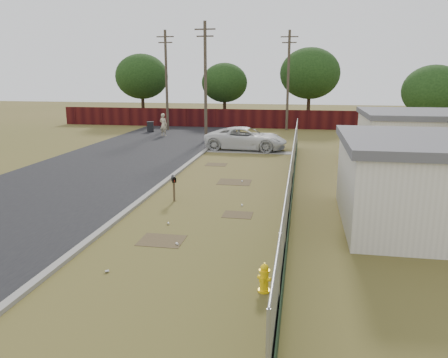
% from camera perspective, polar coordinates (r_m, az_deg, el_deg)
% --- Properties ---
extents(ground, '(120.00, 120.00, 0.00)m').
position_cam_1_polar(ground, '(18.53, -0.97, -2.59)').
color(ground, brown).
rests_on(ground, ground).
extents(street, '(15.10, 60.00, 0.12)m').
position_cam_1_polar(street, '(27.95, -11.45, 2.71)').
color(street, black).
rests_on(street, ground).
extents(chainlink_fence, '(0.10, 27.06, 2.02)m').
position_cam_1_polar(chainlink_fence, '(19.00, 8.90, 0.14)').
color(chainlink_fence, gray).
rests_on(chainlink_fence, ground).
extents(privacy_fence, '(30.00, 0.12, 1.80)m').
position_cam_1_polar(privacy_fence, '(43.71, -2.39, 7.97)').
color(privacy_fence, '#3F0E0D').
rests_on(privacy_fence, ground).
extents(utility_poles, '(12.60, 8.24, 9.00)m').
position_cam_1_polar(utility_poles, '(38.79, -0.41, 12.89)').
color(utility_poles, '#4B4232').
rests_on(utility_poles, ground).
extents(houses, '(9.30, 17.24, 3.10)m').
position_cam_1_polar(houses, '(21.82, 26.68, 2.63)').
color(houses, silver).
rests_on(houses, ground).
extents(horizon_trees, '(33.32, 31.94, 7.78)m').
position_cam_1_polar(horizon_trees, '(41.10, 6.69, 12.75)').
color(horizon_trees, '#332517').
rests_on(horizon_trees, ground).
extents(fire_hydrant, '(0.38, 0.38, 0.75)m').
position_cam_1_polar(fire_hydrant, '(10.85, 5.27, -12.79)').
color(fire_hydrant, yellow).
rests_on(fire_hydrant, ground).
extents(mailbox, '(0.32, 0.46, 1.08)m').
position_cam_1_polar(mailbox, '(18.07, -6.57, -0.29)').
color(mailbox, brown).
rests_on(mailbox, ground).
extents(pickup_truck, '(5.79, 2.96, 1.57)m').
position_cam_1_polar(pickup_truck, '(30.52, 2.89, 5.32)').
color(pickup_truck, silver).
rests_on(pickup_truck, ground).
extents(pedestrian, '(0.81, 0.67, 1.92)m').
position_cam_1_polar(pedestrian, '(37.59, -7.92, 7.04)').
color(pedestrian, '#BFB08C').
rests_on(pedestrian, ground).
extents(trash_bin, '(0.76, 0.75, 0.94)m').
position_cam_1_polar(trash_bin, '(40.54, -9.59, 6.76)').
color(trash_bin, black).
rests_on(trash_bin, ground).
extents(scattered_litter, '(2.82, 10.66, 0.07)m').
position_cam_1_polar(scattered_litter, '(15.95, -3.56, -5.18)').
color(scattered_litter, silver).
rests_on(scattered_litter, ground).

